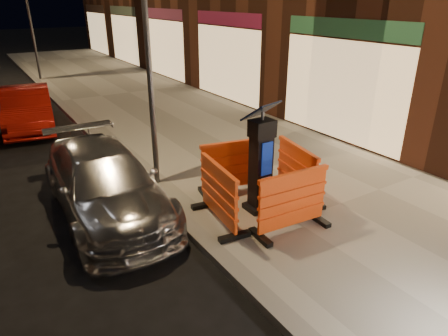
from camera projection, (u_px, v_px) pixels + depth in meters
ground_plane at (216, 256)px, 6.81m from camera, size 120.00×120.00×0.00m
sidewalk at (339, 207)px, 8.26m from camera, size 6.00×60.00×0.15m
kerb at (216, 253)px, 6.78m from camera, size 0.30×60.00×0.15m
parking_kiosk at (261, 161)px, 7.64m from camera, size 0.75×0.75×2.07m
barrier_front at (292, 202)px, 7.09m from camera, size 1.52×0.71×1.15m
barrier_back at (233, 167)px, 8.56m from camera, size 1.57×0.90×1.15m
barrier_kerbside at (219, 194)px, 7.36m from camera, size 0.78×1.54×1.15m
barrier_bldgside at (296, 172)px, 8.29m from camera, size 0.88×1.57×1.15m
car_silver at (109, 212)px, 8.21m from camera, size 2.05×4.68×1.34m
car_red at (32, 128)px, 13.45m from camera, size 1.99×4.30×1.36m
street_lamp_mid at (148, 47)px, 8.02m from camera, size 0.12×0.12×6.00m
street_lamp_far at (30, 17)px, 19.65m from camera, size 0.12×0.12×6.00m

